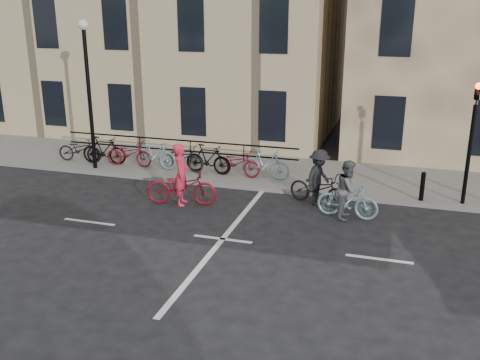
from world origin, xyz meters
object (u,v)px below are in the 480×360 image
(lamp_post, at_px, (88,77))
(cyclist_pink, at_px, (182,184))
(cyclist_grey, at_px, (348,195))
(cyclist_dark, at_px, (318,183))
(traffic_light, at_px, (472,129))

(lamp_post, distance_m, cyclist_pink, 5.72)
(cyclist_grey, xyz_separation_m, cyclist_dark, (-0.99, 0.86, -0.01))
(cyclist_dark, bearing_deg, traffic_light, -56.62)
(cyclist_grey, relative_size, cyclist_dark, 0.88)
(cyclist_pink, xyz_separation_m, cyclist_grey, (5.00, 0.35, 0.03))
(traffic_light, distance_m, cyclist_grey, 4.14)
(lamp_post, height_order, cyclist_pink, lamp_post)
(traffic_light, height_order, lamp_post, lamp_post)
(traffic_light, distance_m, lamp_post, 12.74)
(cyclist_grey, bearing_deg, cyclist_dark, 54.73)
(cyclist_grey, bearing_deg, lamp_post, 84.31)
(lamp_post, relative_size, cyclist_pink, 2.33)
(lamp_post, relative_size, cyclist_dark, 2.55)
(cyclist_pink, distance_m, cyclist_dark, 4.19)
(cyclist_grey, bearing_deg, traffic_light, -54.97)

